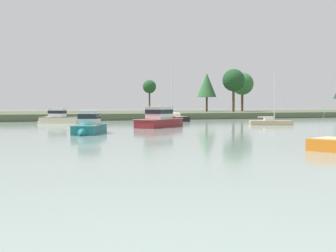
{
  "coord_description": "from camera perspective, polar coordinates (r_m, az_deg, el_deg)",
  "views": [
    {
      "loc": [
        -15.44,
        -12.51,
        3.0
      ],
      "look_at": [
        2.16,
        32.46,
        0.65
      ],
      "focal_mm": 46.1,
      "sensor_mm": 36.0,
      "label": 1
    }
  ],
  "objects": [
    {
      "name": "cruiser_cream",
      "position": [
        72.15,
        -14.55,
        0.77
      ],
      "size": [
        7.42,
        6.14,
        4.37
      ],
      "color": "beige",
      "rests_on": "ground"
    },
    {
      "name": "cruiser_teal",
      "position": [
        45.45,
        -10.49,
        -0.34
      ],
      "size": [
        5.15,
        7.71,
        4.26
      ],
      "color": "#196B70",
      "rests_on": "ground"
    },
    {
      "name": "shore_tree_center_right",
      "position": [
        114.46,
        5.15,
        5.39
      ],
      "size": [
        5.11,
        5.11,
        10.09
      ],
      "color": "brown",
      "rests_on": "far_shore_bank"
    },
    {
      "name": "shore_tree_far_right",
      "position": [
        111.84,
        8.67,
        5.98
      ],
      "size": [
        5.71,
        5.71,
        10.91
      ],
      "color": "brown",
      "rests_on": "far_shore_bank"
    },
    {
      "name": "far_shore_bank",
      "position": [
        106.43,
        -13.03,
        1.45
      ],
      "size": [
        251.94,
        48.14,
        1.3
      ],
      "primitive_type": "cube",
      "color": "#4C563D",
      "rests_on": "ground"
    },
    {
      "name": "cruiser_maroon",
      "position": [
        59.22,
        -0.74,
        0.54
      ],
      "size": [
        9.28,
        8.62,
        5.5
      ],
      "color": "maroon",
      "rests_on": "ground"
    },
    {
      "name": "sailboat_sand",
      "position": [
        66.98,
        13.43,
        0.31
      ],
      "size": [
        6.51,
        3.96,
        8.69
      ],
      "color": "tan",
      "rests_on": "ground"
    },
    {
      "name": "shore_tree_far_left",
      "position": [
        112.88,
        -2.47,
        5.17
      ],
      "size": [
        3.49,
        3.49,
        8.24
      ],
      "color": "brown",
      "rests_on": "far_shore_bank"
    },
    {
      "name": "shore_tree_right_mid",
      "position": [
        122.69,
        9.8,
        5.51
      ],
      "size": [
        6.23,
        6.23,
        10.77
      ],
      "color": "brown",
      "rests_on": "far_shore_bank"
    },
    {
      "name": "sailboat_black",
      "position": [
        81.15,
        0.76,
        0.85
      ],
      "size": [
        3.15,
        8.4,
        13.17
      ],
      "color": "black",
      "rests_on": "ground"
    }
  ]
}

